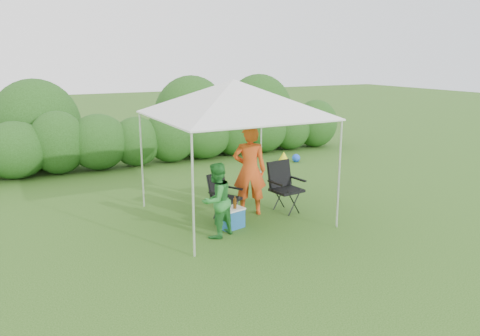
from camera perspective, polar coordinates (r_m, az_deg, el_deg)
name	(u,v)px	position (r m, az deg, el deg)	size (l,w,h in m)	color
ground	(245,223)	(9.45, 0.65, -6.76)	(70.00, 70.00, 0.00)	#37611E
hedge	(155,137)	(14.65, -10.33, 3.68)	(13.79, 1.53, 1.80)	#25541A
canopy	(234,98)	(9.34, -0.76, 8.52)	(3.10, 3.10, 2.83)	silver
chair_right	(284,183)	(10.10, 5.35, -1.85)	(0.73, 0.68, 1.08)	black
chair_left	(222,193)	(9.59, -2.17, -3.08)	(0.73, 0.71, 0.95)	black
man	(250,170)	(9.76, 1.18, -0.26)	(0.69, 0.46, 1.90)	#E94D1A
woman	(216,200)	(8.59, -2.90, -3.95)	(0.68, 0.53, 1.40)	#297F30
cooler	(231,218)	(9.16, -1.08, -6.10)	(0.54, 0.44, 0.40)	#205B96
bottle	(235,202)	(9.05, -0.64, -4.21)	(0.07, 0.07, 0.25)	#592D0C
lawn_toy	(287,157)	(14.85, 5.74, 1.33)	(0.65, 0.54, 0.32)	yellow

